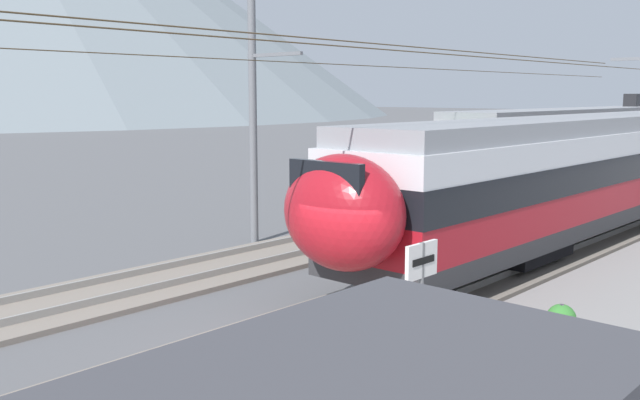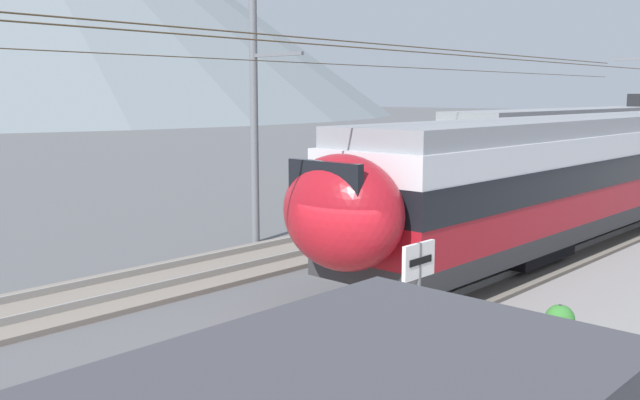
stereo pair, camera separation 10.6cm
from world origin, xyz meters
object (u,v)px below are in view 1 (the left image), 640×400
platform_sign (421,282)px  catenary_mast_far_side (256,101)px  potted_plant_platform_edge (561,324)px  train_far_track (597,139)px  train_near_platform (638,158)px

platform_sign → catenary_mast_far_side: bearing=58.8°
catenary_mast_far_side → potted_plant_platform_edge: catenary_mast_far_side is taller
catenary_mast_far_side → platform_sign: size_ratio=20.91×
train_far_track → potted_plant_platform_edge: (-25.23, -9.27, -1.47)m
train_near_platform → platform_sign: bearing=-170.2°
train_far_track → train_near_platform: bearing=-151.8°
potted_plant_platform_edge → platform_sign: bearing=164.1°
platform_sign → potted_plant_platform_edge: 3.21m
train_far_track → potted_plant_platform_edge: 26.92m
catenary_mast_far_side → potted_plant_platform_edge: bearing=-106.6°
train_near_platform → platform_sign: size_ratio=16.18×
train_far_track → catenary_mast_far_side: catenary_mast_far_side is taller
train_near_platform → platform_sign: (-18.24, -3.16, -0.33)m
train_near_platform → catenary_mast_far_side: size_ratio=0.77×
train_far_track → catenary_mast_far_side: 22.11m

